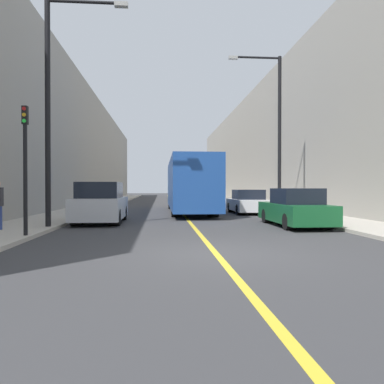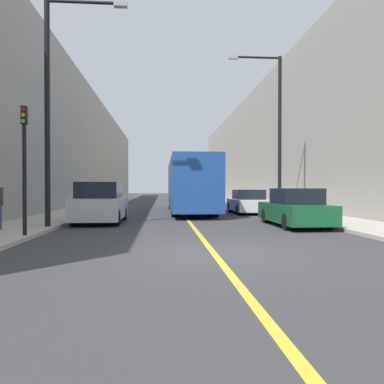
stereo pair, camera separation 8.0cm
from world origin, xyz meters
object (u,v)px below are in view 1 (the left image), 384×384
object	(u,v)px
bus	(189,185)
parked_suv_left	(101,204)
street_lamp_left	(55,96)
traffic_light	(25,165)
car_right_near	(295,209)
street_lamp_right	(275,124)
car_right_mid	(248,203)

from	to	relation	value
bus	parked_suv_left	bearing A→B (deg)	-122.58
street_lamp_left	traffic_light	world-z (taller)	street_lamp_left
car_right_near	street_lamp_left	bearing A→B (deg)	-176.90
bus	street_lamp_left	size ratio (longest dim) A/B	1.50
bus	traffic_light	world-z (taller)	traffic_light
parked_suv_left	street_lamp_left	world-z (taller)	street_lamp_left
parked_suv_left	traffic_light	size ratio (longest dim) A/B	1.15
street_lamp_right	traffic_light	bearing A→B (deg)	-138.74
street_lamp_left	street_lamp_right	world-z (taller)	street_lamp_right
parked_suv_left	traffic_light	distance (m)	5.56
street_lamp_left	street_lamp_right	distance (m)	12.34
car_right_near	car_right_mid	xyz separation A→B (m)	(-0.18, 7.52, -0.04)
car_right_near	traffic_light	bearing A→B (deg)	-161.84
traffic_light	street_lamp_left	bearing A→B (deg)	86.42
bus	street_lamp_right	bearing A→B (deg)	-31.74
bus	parked_suv_left	size ratio (longest dim) A/B	2.83
car_right_mid	street_lamp_right	world-z (taller)	street_lamp_right
car_right_mid	street_lamp_right	distance (m)	4.90
parked_suv_left	street_lamp_left	distance (m)	5.01
parked_suv_left	car_right_near	xyz separation A→B (m)	(8.05, -2.09, -0.14)
traffic_light	bus	bearing A→B (deg)	64.29
car_right_mid	street_lamp_left	distance (m)	12.87
car_right_near	street_lamp_right	distance (m)	7.70
parked_suv_left	car_right_mid	xyz separation A→B (m)	(7.87, 5.43, -0.18)
parked_suv_left	car_right_near	bearing A→B (deg)	-14.56
street_lamp_left	traffic_light	xyz separation A→B (m)	(-0.16, -2.60, -2.68)
street_lamp_right	bus	bearing A→B (deg)	148.26
bus	street_lamp_left	bearing A→B (deg)	-120.77
car_right_mid	street_lamp_right	bearing A→B (deg)	-46.98
bus	street_lamp_right	xyz separation A→B (m)	(4.69, -2.90, 3.43)
street_lamp_right	car_right_near	bearing A→B (deg)	-100.07
car_right_mid	street_lamp_left	size ratio (longest dim) A/B	0.51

